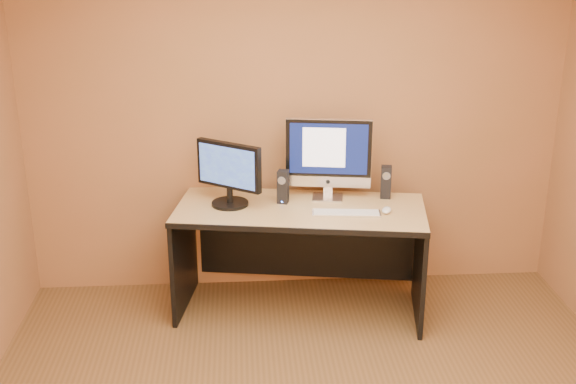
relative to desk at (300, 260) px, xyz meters
name	(u,v)px	position (x,y,z in m)	size (l,w,h in m)	color
walls	(328,225)	(0.00, -1.52, 0.90)	(4.00, 4.00, 2.60)	#98603D
desk	(300,260)	(0.00, 0.00, 0.00)	(1.74, 0.76, 0.80)	tan
imac	(328,159)	(0.22, 0.18, 0.70)	(0.62, 0.23, 0.60)	silver
second_monitor	(229,174)	(-0.49, 0.09, 0.63)	(0.52, 0.26, 0.46)	black
speaker_left	(283,187)	(-0.11, 0.12, 0.52)	(0.07, 0.08, 0.24)	black
speaker_right	(386,182)	(0.64, 0.17, 0.52)	(0.07, 0.08, 0.24)	black
keyboard	(346,213)	(0.30, -0.14, 0.41)	(0.47, 0.13, 0.02)	silver
mouse	(387,210)	(0.59, -0.13, 0.42)	(0.06, 0.11, 0.04)	silver
cable_a	(331,194)	(0.25, 0.25, 0.41)	(0.01, 0.01, 0.24)	black
cable_b	(329,192)	(0.24, 0.30, 0.41)	(0.01, 0.01, 0.20)	black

